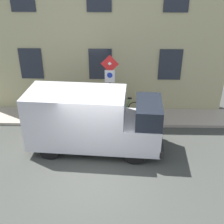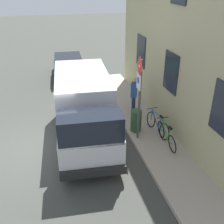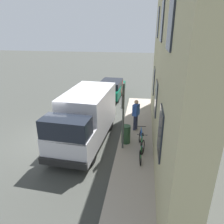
{
  "view_description": "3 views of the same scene",
  "coord_description": "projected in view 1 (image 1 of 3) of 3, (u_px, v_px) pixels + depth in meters",
  "views": [
    {
      "loc": [
        -8.06,
        -0.88,
        6.83
      ],
      "look_at": [
        2.95,
        -0.61,
        1.02
      ],
      "focal_mm": 45.39,
      "sensor_mm": 36.0,
      "label": 1
    },
    {
      "loc": [
        0.47,
        -8.93,
        5.76
      ],
      "look_at": [
        2.81,
        0.36,
        0.93
      ],
      "focal_mm": 43.21,
      "sensor_mm": 36.0,
      "label": 2
    },
    {
      "loc": [
        4.45,
        -9.24,
        5.49
      ],
      "look_at": [
        2.93,
        0.78,
        1.41
      ],
      "focal_mm": 34.37,
      "sensor_mm": 36.0,
      "label": 3
    }
  ],
  "objects": [
    {
      "name": "sidewalk_slab",
      "position": [
        100.0,
        117.0,
        14.03
      ],
      "size": [
        1.67,
        14.18,
        0.14
      ],
      "primitive_type": "cube",
      "color": "#AA9C8D",
      "rests_on": "ground_plane"
    },
    {
      "name": "sign_post_stacked",
      "position": [
        110.0,
        80.0,
        12.44
      ],
      "size": [
        0.17,
        0.56,
        3.14
      ],
      "color": "#474C47",
      "rests_on": "sidewalk_slab"
    },
    {
      "name": "building_facade",
      "position": [
        100.0,
        33.0,
        13.27
      ],
      "size": [
        0.75,
        12.18,
        7.86
      ],
      "color": "tan",
      "rests_on": "ground_plane"
    },
    {
      "name": "litter_bin",
      "position": [
        99.0,
        112.0,
        13.35
      ],
      "size": [
        0.44,
        0.44,
        0.9
      ],
      "primitive_type": "cylinder",
      "color": "#2D5133",
      "rests_on": "sidewalk_slab"
    },
    {
      "name": "delivery_van",
      "position": [
        92.0,
        120.0,
        11.2
      ],
      "size": [
        2.37,
        5.46,
        2.5
      ],
      "rotation": [
        0.0,
        0.0,
        4.64
      ],
      "color": "silver",
      "rests_on": "ground_plane"
    },
    {
      "name": "bicycle_green",
      "position": [
        124.0,
        107.0,
        14.05
      ],
      "size": [
        0.46,
        1.71,
        0.89
      ],
      "rotation": [
        0.0,
        0.0,
        1.55
      ],
      "color": "black",
      "rests_on": "sidewalk_slab"
    },
    {
      "name": "bicycle_blue",
      "position": [
        107.0,
        106.0,
        14.07
      ],
      "size": [
        0.46,
        1.71,
        0.89
      ],
      "rotation": [
        0.0,
        0.0,
        1.69
      ],
      "color": "black",
      "rests_on": "sidewalk_slab"
    },
    {
      "name": "ground_plane",
      "position": [
        93.0,
        174.0,
        10.33
      ],
      "size": [
        80.0,
        80.0,
        0.0
      ],
      "primitive_type": "plane",
      "color": "#3D3F3A"
    },
    {
      "name": "pedestrian",
      "position": [
        67.0,
        99.0,
        13.51
      ],
      "size": [
        0.4,
        0.47,
        1.72
      ],
      "rotation": [
        0.0,
        0.0,
        2.73
      ],
      "color": "#262B47",
      "rests_on": "sidewalk_slab"
    }
  ]
}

